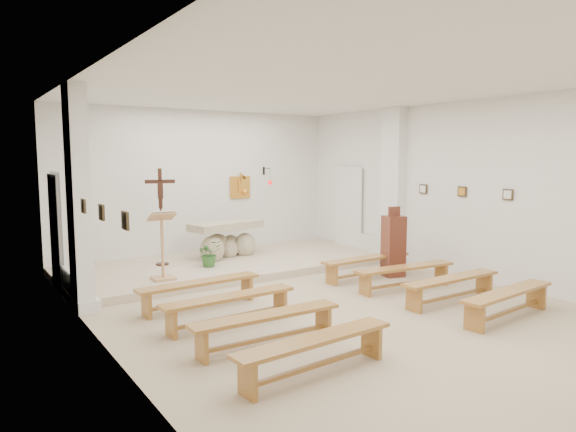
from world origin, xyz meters
TOP-DOWN VIEW (x-y plane):
  - ground at (0.00, 0.00)m, footprint 7.00×10.00m
  - wall_left at (-3.49, 0.00)m, footprint 0.02×10.00m
  - wall_right at (3.49, 0.00)m, footprint 0.02×10.00m
  - wall_back at (0.00, 4.99)m, footprint 7.00×0.02m
  - ceiling at (0.00, 0.00)m, footprint 7.00×10.00m
  - sanctuary_platform at (0.00, 3.50)m, footprint 6.98×3.00m
  - pilaster_left at (-3.37, 2.00)m, footprint 0.26×0.55m
  - pilaster_right at (3.37, 2.00)m, footprint 0.26×0.55m
  - gold_wall_relief at (1.05, 4.96)m, footprint 0.55×0.04m
  - sanctuary_lamp at (1.75, 4.71)m, footprint 0.11×0.36m
  - station_frame_left_front at (-3.47, -0.80)m, footprint 0.03×0.20m
  - station_frame_left_mid at (-3.47, 0.20)m, footprint 0.03×0.20m
  - station_frame_left_rear at (-3.47, 1.20)m, footprint 0.03×0.20m
  - station_frame_right_front at (3.47, -0.80)m, footprint 0.03×0.20m
  - station_frame_right_mid at (3.47, 0.20)m, footprint 0.03×0.20m
  - station_frame_right_rear at (3.47, 1.20)m, footprint 0.03×0.20m
  - radiator_left at (-3.43, 2.70)m, footprint 0.10×0.85m
  - radiator_right at (3.43, 2.70)m, footprint 0.10×0.85m
  - altar at (0.13, 3.97)m, footprint 1.79×0.98m
  - lectern at (-1.82, 2.66)m, footprint 0.49×0.42m
  - crucifix_stand at (-1.38, 3.93)m, footprint 0.60×0.27m
  - potted_plant at (-0.61, 3.24)m, footprint 0.52×0.46m
  - donation_pedestal at (2.38, 0.97)m, footprint 0.47×0.47m
  - bench_left_front at (-1.78, 1.10)m, footprint 2.07×0.43m
  - bench_right_front at (1.78, 1.10)m, footprint 2.06×0.35m
  - bench_left_second at (-1.78, 0.08)m, footprint 2.06×0.39m
  - bench_right_second at (1.78, 0.08)m, footprint 2.07×0.54m
  - bench_left_third at (-1.78, -0.95)m, footprint 2.06×0.38m
  - bench_right_third at (1.78, -0.95)m, footprint 2.05×0.34m
  - bench_left_fourth at (-1.78, -1.98)m, footprint 2.07×0.45m
  - bench_right_fourth at (1.78, -1.98)m, footprint 2.07×0.50m

SIDE VIEW (x-z plane):
  - ground at x=0.00m, z-range 0.00..0.00m
  - sanctuary_platform at x=0.00m, z-range 0.00..0.15m
  - radiator_left at x=-3.43m, z-range 0.01..0.53m
  - radiator_right at x=3.43m, z-range 0.01..0.53m
  - bench_left_front at x=-1.78m, z-range 0.11..0.54m
  - bench_right_front at x=1.78m, z-range 0.11..0.54m
  - bench_left_second at x=-1.78m, z-range 0.11..0.54m
  - bench_right_second at x=1.78m, z-range 0.11..0.54m
  - bench_left_third at x=-1.78m, z-range 0.11..0.54m
  - bench_right_third at x=1.78m, z-range 0.11..0.54m
  - bench_left_fourth at x=-1.78m, z-range 0.11..0.54m
  - bench_right_fourth at x=1.78m, z-range 0.11..0.54m
  - potted_plant at x=-0.61m, z-range 0.15..0.70m
  - altar at x=0.13m, z-range 0.05..0.92m
  - donation_pedestal at x=2.38m, z-range -0.08..1.33m
  - lectern at x=-1.82m, z-range 0.14..1.44m
  - crucifix_stand at x=-1.38m, z-range 0.31..2.33m
  - gold_wall_relief at x=1.05m, z-range 1.38..1.92m
  - station_frame_left_front at x=-3.47m, z-range 1.62..1.82m
  - station_frame_left_mid at x=-3.47m, z-range 1.62..1.82m
  - station_frame_left_rear at x=-3.47m, z-range 1.62..1.82m
  - station_frame_right_front at x=3.47m, z-range 1.62..1.82m
  - station_frame_right_mid at x=3.47m, z-range 1.62..1.82m
  - station_frame_right_rear at x=3.47m, z-range 1.62..1.82m
  - wall_left at x=-3.49m, z-range 0.00..3.50m
  - wall_right at x=3.49m, z-range 0.00..3.50m
  - wall_back at x=0.00m, z-range 0.00..3.50m
  - pilaster_left at x=-3.37m, z-range 0.00..3.50m
  - pilaster_right at x=3.37m, z-range 0.00..3.50m
  - sanctuary_lamp at x=1.75m, z-range 1.59..2.03m
  - ceiling at x=0.00m, z-range 3.48..3.50m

